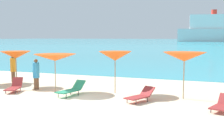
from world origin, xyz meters
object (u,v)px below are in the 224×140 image
beachgoer_0 (13,68)px  beachgoer_2 (36,74)px  umbrella_3 (16,55)px  lounge_chair_6 (140,95)px  lounge_chair_8 (14,87)px  umbrella_6 (184,57)px  lounge_chair_7 (223,105)px  lounge_chair_10 (71,89)px  umbrella_5 (115,56)px  umbrella_4 (55,57)px

beachgoer_0 → beachgoer_2: size_ratio=1.04×
umbrella_3 → lounge_chair_6: (8.08, -1.45, -1.57)m
lounge_chair_8 → beachgoer_0: size_ratio=0.91×
umbrella_6 → umbrella_3: bearing=179.2°
lounge_chair_7 → lounge_chair_8: lounge_chair_8 is taller
umbrella_3 → umbrella_6: umbrella_6 is taller
beachgoer_0 → beachgoer_2: (3.03, -1.70, -0.05)m
umbrella_3 → lounge_chair_10: bearing=-17.5°
umbrella_5 → lounge_chair_6: umbrella_5 is taller
lounge_chair_6 → beachgoer_0: 9.65m
beachgoer_2 → lounge_chair_8: bearing=-20.0°
lounge_chair_7 → beachgoer_0: 13.16m
lounge_chair_7 → beachgoer_2: (-9.74, 1.38, 0.62)m
umbrella_3 → lounge_chair_6: size_ratio=1.23×
lounge_chair_10 → beachgoer_0: 6.29m
umbrella_4 → lounge_chair_8: umbrella_4 is taller
lounge_chair_6 → umbrella_5: bearing=163.0°
umbrella_5 → beachgoer_2: bearing=-172.3°
umbrella_5 → lounge_chair_7: 5.89m
umbrella_6 → lounge_chair_6: size_ratio=1.31×
lounge_chair_10 → lounge_chair_8: bearing=-167.0°
umbrella_4 → umbrella_5: 3.18m
umbrella_3 → umbrella_5: umbrella_5 is taller
umbrella_6 → lounge_chair_7: bearing=-45.6°
umbrella_3 → beachgoer_2: 2.14m
umbrella_5 → lounge_chair_10: bearing=-140.5°
umbrella_6 → beachgoer_0: size_ratio=1.25×
lounge_chair_7 → lounge_chair_10: (-7.05, 0.53, 0.06)m
beachgoer_0 → beachgoer_2: beachgoer_0 is taller
lounge_chair_10 → beachgoer_2: (-2.69, 0.85, 0.56)m
umbrella_4 → umbrella_6: (6.57, 0.68, 0.15)m
umbrella_3 → umbrella_4: 3.32m
umbrella_6 → lounge_chair_8: (-8.65, -1.44, -1.71)m
lounge_chair_10 → lounge_chair_7: bearing=6.3°
umbrella_6 → lounge_chair_10: umbrella_6 is taller
lounge_chair_6 → beachgoer_2: beachgoer_2 is taller
umbrella_5 → lounge_chair_6: 2.85m
umbrella_3 → lounge_chair_10: (4.52, -1.42, -1.53)m
beachgoer_0 → umbrella_6: bearing=-44.1°
umbrella_5 → beachgoer_0: bearing=171.7°
umbrella_4 → umbrella_5: umbrella_5 is taller
umbrella_4 → beachgoer_2: umbrella_4 is taller
umbrella_4 → lounge_chair_7: 8.58m
beachgoer_0 → umbrella_3: bearing=-80.8°
umbrella_5 → umbrella_6: umbrella_6 is taller
umbrella_6 → beachgoer_0: (-10.99, 1.26, -1.05)m
lounge_chair_6 → lounge_chair_10: size_ratio=0.93×
lounge_chair_6 → umbrella_6: bearing=60.3°
lounge_chair_6 → beachgoer_0: bearing=-173.0°
lounge_chair_8 → umbrella_3: bearing=105.0°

